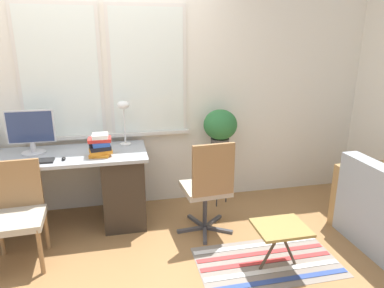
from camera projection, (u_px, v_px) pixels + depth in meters
ground_plane at (109, 238)px, 3.26m from camera, size 14.00×14.00×0.00m
wall_back_with_window at (102, 86)px, 3.56m from camera, size 9.00×0.12×2.70m
desk at (49, 190)px, 3.34m from camera, size 1.91×0.66×0.76m
monitor at (31, 132)px, 3.23m from camera, size 0.43×0.22×0.42m
keyboard at (29, 162)px, 3.04m from camera, size 0.43×0.13×0.02m
mouse at (64, 159)px, 3.10m from camera, size 0.04×0.06×0.03m
desk_lamp at (124, 110)px, 3.47m from camera, size 0.13×0.13×0.46m
book_stack at (100, 145)px, 3.19m from camera, size 0.22×0.20×0.21m
desk_chair_wooden at (17, 212)px, 2.82m from camera, size 0.45×0.45×0.85m
office_chair_swivel at (208, 186)px, 3.21m from camera, size 0.54×0.55×0.95m
plant_stand at (219, 160)px, 3.81m from camera, size 0.21×0.21×0.63m
potted_plant at (220, 127)px, 3.70m from camera, size 0.37×0.37×0.47m
floor_rug_striped at (267, 262)px, 2.91m from camera, size 1.19×0.67×0.01m
folding_stool at (281, 230)px, 2.75m from camera, size 0.42×0.35×0.39m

